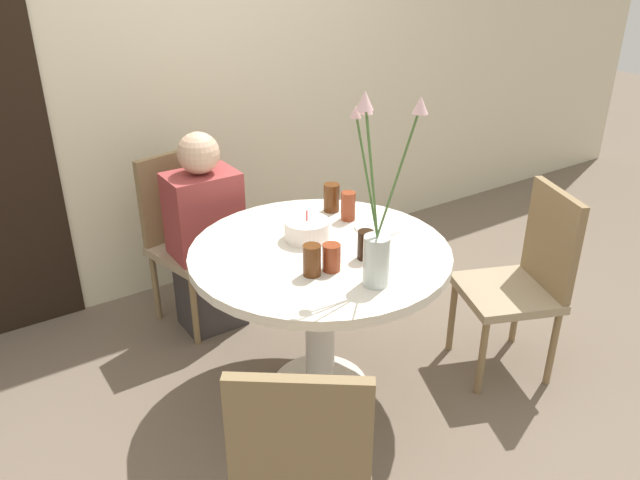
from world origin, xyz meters
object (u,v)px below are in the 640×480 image
object	(u,v)px
drink_glass_4	(331,257)
person_guest	(206,240)
chair_left_flank	(525,274)
drink_glass_1	(348,206)
birthday_cake	(307,230)
flower_vase	(377,228)
drink_glass_2	(366,245)
drink_glass_0	(312,260)
drink_glass_3	(331,198)
chair_right_flank	(187,231)
side_plate	(378,226)
chair_far_back	(303,466)

from	to	relation	value
drink_glass_4	person_guest	xyz separation A→B (m)	(-0.11, 0.94, -0.28)
chair_left_flank	drink_glass_1	size ratio (longest dim) A/B	6.82
birthday_cake	flower_vase	xyz separation A→B (m)	(-0.00, -0.46, 0.19)
drink_glass_2	person_guest	world-z (taller)	person_guest
drink_glass_0	drink_glass_1	bearing A→B (deg)	39.13
birthday_cake	drink_glass_3	size ratio (longest dim) A/B	1.46
chair_left_flank	drink_glass_1	xyz separation A→B (m)	(-0.60, 0.53, 0.29)
drink_glass_4	drink_glass_1	bearing A→B (deg)	46.28
birthday_cake	drink_glass_1	size ratio (longest dim) A/B	1.46
chair_right_flank	drink_glass_0	size ratio (longest dim) A/B	7.22
chair_left_flank	drink_glass_3	distance (m)	0.94
side_plate	drink_glass_4	distance (m)	0.44
birthday_cake	side_plate	size ratio (longest dim) A/B	0.93
drink_glass_0	drink_glass_4	size ratio (longest dim) A/B	1.15
chair_left_flank	drink_glass_4	xyz separation A→B (m)	(-0.94, 0.19, 0.28)
flower_vase	chair_left_flank	bearing A→B (deg)	-0.59
chair_right_flank	drink_glass_2	xyz separation A→B (m)	(0.31, -1.09, 0.28)
chair_left_flank	side_plate	xyz separation A→B (m)	(-0.55, 0.39, 0.23)
chair_left_flank	drink_glass_4	distance (m)	0.99
person_guest	drink_glass_1	bearing A→B (deg)	-53.06
chair_right_flank	chair_far_back	distance (m)	1.71
chair_left_flank	flower_vase	bearing A→B (deg)	-68.21
side_plate	drink_glass_0	world-z (taller)	drink_glass_0
chair_left_flank	drink_glass_2	world-z (taller)	chair_left_flank
chair_right_flank	chair_left_flank	bearing A→B (deg)	-62.65
drink_glass_0	person_guest	size ratio (longest dim) A/B	0.12
chair_left_flank	chair_far_back	bearing A→B (deg)	-52.20
chair_left_flank	drink_glass_2	bearing A→B (deg)	-81.60
chair_right_flank	chair_left_flank	world-z (taller)	same
side_plate	drink_glass_4	size ratio (longest dim) A/B	1.92
drink_glass_1	chair_right_flank	bearing A→B (deg)	122.72
birthday_cake	drink_glass_4	world-z (taller)	birthday_cake
flower_vase	drink_glass_3	xyz separation A→B (m)	(0.26, 0.65, -0.16)
side_plate	drink_glass_2	size ratio (longest dim) A/B	1.74
chair_right_flank	birthday_cake	bearing A→B (deg)	-87.89
drink_glass_0	drink_glass_2	distance (m)	0.25
birthday_cake	drink_glass_1	bearing A→B (deg)	14.05
birthday_cake	drink_glass_0	xyz separation A→B (m)	(-0.15, -0.27, 0.02)
side_plate	drink_glass_2	xyz separation A→B (m)	(-0.22, -0.20, 0.05)
drink_glass_4	chair_right_flank	bearing A→B (deg)	97.71
chair_far_back	drink_glass_1	xyz separation A→B (m)	(0.83, 0.93, 0.29)
chair_right_flank	person_guest	xyz separation A→B (m)	(0.04, -0.16, -0.00)
side_plate	drink_glass_0	distance (m)	0.51
chair_left_flank	person_guest	size ratio (longest dim) A/B	0.85
birthday_cake	drink_glass_2	distance (m)	0.29
flower_vase	drink_glass_3	bearing A→B (deg)	68.16
birthday_cake	side_plate	xyz separation A→B (m)	(0.32, -0.08, -0.04)
chair_right_flank	drink_glass_4	xyz separation A→B (m)	(0.15, -1.09, 0.28)
side_plate	person_guest	size ratio (longest dim) A/B	0.20
chair_right_flank	drink_glass_3	xyz separation A→B (m)	(0.47, -0.62, 0.29)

